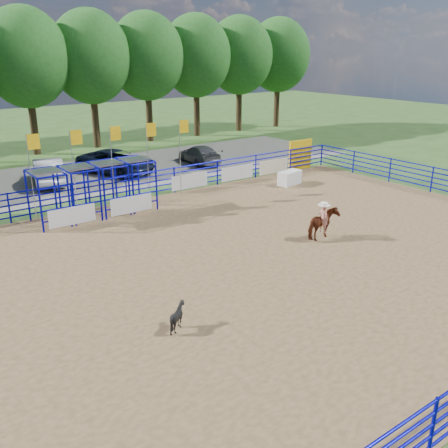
% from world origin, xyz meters
% --- Properties ---
extents(ground, '(120.00, 120.00, 0.00)m').
position_xyz_m(ground, '(0.00, 0.00, 0.00)').
color(ground, '#3C6127').
rests_on(ground, ground).
extents(arena_dirt, '(30.00, 20.00, 0.02)m').
position_xyz_m(arena_dirt, '(0.00, 0.00, 0.01)').
color(arena_dirt, olive).
rests_on(arena_dirt, ground).
extents(gravel_strip, '(40.00, 10.00, 0.01)m').
position_xyz_m(gravel_strip, '(0.00, 17.00, 0.01)').
color(gravel_strip, slate).
rests_on(gravel_strip, ground).
extents(announcer_table, '(1.66, 1.02, 0.83)m').
position_xyz_m(announcer_table, '(9.57, 7.45, 0.43)').
color(announcer_table, silver).
rests_on(announcer_table, arena_dirt).
extents(horse_and_rider, '(1.69, 0.97, 2.27)m').
position_xyz_m(horse_and_rider, '(4.37, -0.14, 0.81)').
color(horse_and_rider, '#642A14').
rests_on(horse_and_rider, arena_dirt).
extents(calf, '(0.80, 0.73, 0.80)m').
position_xyz_m(calf, '(-4.50, -2.77, 0.42)').
color(calf, black).
rests_on(calf, arena_dirt).
extents(car_b, '(2.79, 5.05, 1.58)m').
position_xyz_m(car_b, '(-2.14, 16.35, 0.80)').
color(car_b, '#9B9EA3').
rests_on(car_b, gravel_strip).
extents(car_c, '(4.42, 6.05, 1.53)m').
position_xyz_m(car_c, '(2.30, 16.37, 0.77)').
color(car_c, black).
rests_on(car_c, gravel_strip).
extents(car_d, '(2.30, 4.54, 1.26)m').
position_xyz_m(car_d, '(8.47, 15.70, 0.64)').
color(car_d, '#515153').
rests_on(car_d, gravel_strip).
extents(perimeter_fence, '(30.10, 20.10, 1.50)m').
position_xyz_m(perimeter_fence, '(0.00, 0.00, 0.75)').
color(perimeter_fence, '#0707A6').
rests_on(perimeter_fence, ground).
extents(chute_assembly, '(19.32, 2.41, 4.20)m').
position_xyz_m(chute_assembly, '(-1.90, 8.84, 1.26)').
color(chute_assembly, '#0707A6').
rests_on(chute_assembly, ground).
extents(treeline, '(56.40, 6.40, 11.24)m').
position_xyz_m(treeline, '(0.00, 26.00, 7.53)').
color(treeline, '#3F2B19').
rests_on(treeline, ground).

